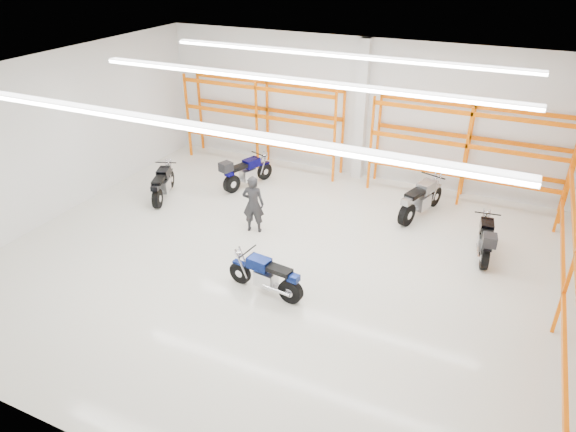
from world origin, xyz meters
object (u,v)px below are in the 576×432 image
at_px(motorcycle_back_a, 162,185).
at_px(structural_column, 361,111).
at_px(motorcycle_main, 268,277).
at_px(motorcycle_back_d, 485,240).
at_px(motorcycle_back_c, 420,200).
at_px(standing_man, 253,204).
at_px(motorcycle_back_b, 244,173).

xyz_separation_m(motorcycle_back_a, structural_column, (4.90, 4.13, 1.79)).
relative_size(motorcycle_main, structural_column, 0.43).
distance_m(motorcycle_main, motorcycle_back_d, 5.56).
relative_size(motorcycle_back_c, standing_man, 1.34).
height_order(motorcycle_back_c, standing_man, standing_man).
xyz_separation_m(motorcycle_back_b, standing_man, (1.60, -2.34, 0.30)).
distance_m(motorcycle_back_d, structural_column, 5.92).
xyz_separation_m(motorcycle_main, motorcycle_back_b, (-3.25, 4.73, 0.07)).
relative_size(motorcycle_main, standing_man, 1.19).
bearing_deg(motorcycle_back_d, motorcycle_back_c, 142.42).
height_order(motorcycle_back_a, motorcycle_back_b, motorcycle_back_b).
bearing_deg(motorcycle_back_a, standing_man, -9.50).
xyz_separation_m(motorcycle_back_a, standing_man, (3.48, -0.58, 0.36)).
height_order(motorcycle_main, motorcycle_back_d, motorcycle_back_d).
xyz_separation_m(motorcycle_back_b, motorcycle_back_d, (7.48, -1.12, -0.02)).
distance_m(standing_man, structural_column, 5.13).
distance_m(motorcycle_main, motorcycle_back_c, 5.60).
distance_m(motorcycle_main, motorcycle_back_b, 5.73).
xyz_separation_m(motorcycle_main, motorcycle_back_c, (2.28, 5.11, 0.07)).
bearing_deg(motorcycle_back_d, motorcycle_main, -139.55).
distance_m(motorcycle_back_c, structural_column, 3.64).
bearing_deg(structural_column, motorcycle_back_b, -141.89).
relative_size(motorcycle_back_a, standing_man, 1.17).
bearing_deg(motorcycle_back_c, structural_column, 141.43).
bearing_deg(motorcycle_back_b, motorcycle_back_c, 3.96).
bearing_deg(structural_column, motorcycle_back_a, -139.88).
bearing_deg(motorcycle_main, motorcycle_back_b, 124.48).
distance_m(motorcycle_back_a, standing_man, 3.55).
bearing_deg(structural_column, motorcycle_main, -88.23).
xyz_separation_m(motorcycle_main, structural_column, (-0.22, 7.10, 1.80)).
bearing_deg(motorcycle_back_a, motorcycle_back_b, 43.13).
xyz_separation_m(motorcycle_back_c, motorcycle_back_d, (1.95, -1.50, -0.02)).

